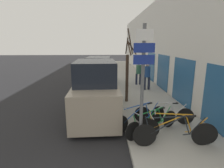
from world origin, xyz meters
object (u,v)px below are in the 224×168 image
Objects in this scene: signpost at (143,81)px; street_tree at (128,71)px; parked_car_0 at (96,92)px; pedestrian_far at (139,72)px; bicycle_1 at (176,129)px; bicycle_2 at (153,123)px; parked_car_1 at (99,74)px; bicycle_4 at (164,114)px; pedestrian_near at (147,74)px; bicycle_0 at (174,133)px; bicycle_3 at (140,118)px.

signpost is 0.94× the size of street_tree.
signpost is 0.80× the size of parked_car_0.
pedestrian_far is (1.48, 8.16, -1.02)m from signpost.
signpost is 1.99m from bicycle_1.
parked_car_1 is at bearing -14.31° from bicycle_2.
pedestrian_far reaches higher than bicycle_1.
signpost reaches higher than bicycle_1.
pedestrian_near reaches higher than bicycle_4.
parked_car_0 reaches higher than pedestrian_near.
parked_car_1 reaches higher than pedestrian_near.
signpost reaches higher than parked_car_0.
street_tree reaches higher than signpost.
pedestrian_far is at bearing 60.31° from parked_car_0.
bicycle_4 is at bearing 86.36° from pedestrian_far.
bicycle_0 is 6.85m from pedestrian_near.
parked_car_1 reaches higher than bicycle_0.
parked_car_0 is (-2.68, 1.19, 0.60)m from bicycle_4.
bicycle_1 is (0.18, 0.27, -0.01)m from bicycle_0.
pedestrian_near is at bearing 99.51° from pedestrian_far.
signpost is 8.35m from pedestrian_far.
bicycle_2 is 0.43× the size of parked_car_1.
bicycle_0 is 1.12× the size of bicycle_4.
signpost is at bearing 148.38° from bicycle_4.
signpost reaches higher than pedestrian_near.
street_tree is at bearing -26.69° from bicycle_3.
bicycle_0 is at bearing 178.56° from bicycle_2.
street_tree is at bearing -23.33° from bicycle_2.
bicycle_2 is 2.89m from parked_car_0.
pedestrian_near is 1.54m from pedestrian_far.
street_tree is at bearing 47.22° from pedestrian_near.
parked_car_0 is (-1.67, 1.56, 0.58)m from bicycle_3.
bicycle_0 is at bearing -7.50° from signpost.
bicycle_0 is at bearing -178.74° from bicycle_4.
bicycle_2 is 0.99m from bicycle_4.
pedestrian_far is at bearing 12.46° from bicycle_1.
bicycle_2 is at bearing 148.64° from bicycle_4.
bicycle_1 is 1.28m from bicycle_4.
bicycle_3 is 1.19× the size of pedestrian_near.
parked_car_0 is 1.17× the size of street_tree.
bicycle_0 reaches higher than bicycle_4.
bicycle_1 is 0.61× the size of street_tree.
bicycle_1 is 6.57m from pedestrian_near.
bicycle_1 is 1.13× the size of bicycle_2.
bicycle_1 is (1.17, 0.14, -1.61)m from signpost.
bicycle_3 is 2.36m from parked_car_0.
bicycle_4 is 6.77m from pedestrian_far.
street_tree is at bearing 29.01° from bicycle_1.
pedestrian_near is 2.97m from street_tree.
pedestrian_far is (-0.29, 1.51, -0.06)m from pedestrian_near.
bicycle_1 is 3.67m from parked_car_0.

